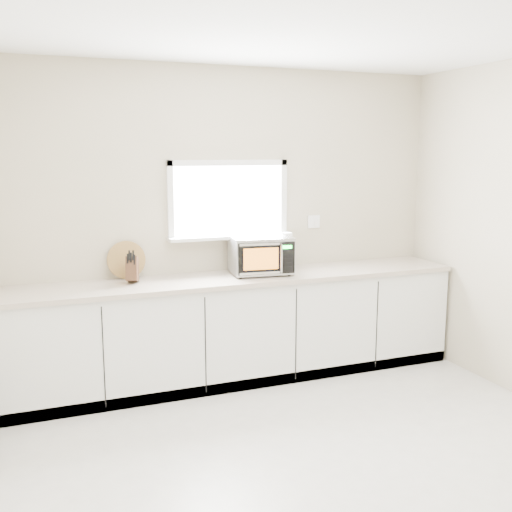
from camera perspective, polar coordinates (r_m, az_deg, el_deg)
name	(u,v)px	position (r m, az deg, el deg)	size (l,w,h in m)	color
ground	(332,472)	(4.00, 7.25, -19.74)	(4.00, 4.00, 0.00)	beige
back_wall	(228,221)	(5.34, -2.67, 3.38)	(4.00, 0.17, 2.70)	beige
cabinets	(240,330)	(5.26, -1.56, -7.02)	(3.92, 0.60, 0.88)	silver
countertop	(240,278)	(5.13, -1.54, -2.13)	(3.92, 0.64, 0.04)	#BBAD9A
microwave	(261,254)	(5.19, 0.46, 0.17)	(0.55, 0.47, 0.33)	black
knife_block	(132,268)	(4.95, -11.71, -1.17)	(0.14, 0.21, 0.27)	#4D2C1B
cutting_board	(126,260)	(5.11, -12.25, -0.36)	(0.32, 0.32, 0.02)	olive
coffee_grinder	(255,263)	(5.16, -0.09, -0.72)	(0.13, 0.13, 0.20)	#AEB0B5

